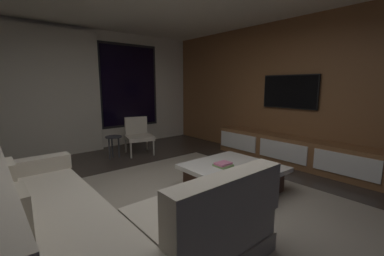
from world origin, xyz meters
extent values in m
plane|color=#332B26|center=(0.00, 0.00, 0.00)|extent=(9.20, 9.20, 0.00)
cube|color=silver|center=(0.00, 3.66, 1.35)|extent=(6.60, 0.12, 2.70)
cube|color=black|center=(1.30, 3.60, 1.45)|extent=(1.52, 0.02, 2.02)
cube|color=black|center=(1.30, 3.58, 1.45)|extent=(1.40, 0.03, 1.90)
cube|color=beige|center=(-0.55, 3.48, 1.30)|extent=(2.10, 0.12, 2.60)
cube|color=brown|center=(3.06, 0.00, 1.35)|extent=(0.12, 7.80, 2.70)
cube|color=gray|center=(0.35, -0.10, 0.01)|extent=(3.20, 3.80, 0.01)
cube|color=#A49C8C|center=(-1.21, 0.07, 0.09)|extent=(0.90, 2.50, 0.18)
cube|color=beige|center=(-1.21, 0.07, 0.30)|extent=(0.86, 2.42, 0.24)
cube|color=beige|center=(-1.21, 1.22, 0.51)|extent=(0.90, 0.20, 0.18)
cube|color=#A49C8C|center=(-0.23, -0.73, 0.09)|extent=(1.10, 0.90, 0.18)
cube|color=beige|center=(-0.23, -0.73, 0.30)|extent=(1.07, 0.86, 0.24)
cube|color=beige|center=(-0.23, -1.08, 0.62)|extent=(1.10, 0.20, 0.40)
cube|color=beige|center=(-1.44, 0.62, 0.58)|extent=(0.10, 0.36, 0.36)
cube|color=#B2A893|center=(-1.44, -0.23, 0.58)|extent=(0.10, 0.36, 0.36)
cube|color=#3C251B|center=(1.03, -0.04, 0.15)|extent=(1.00, 1.00, 0.30)
cube|color=white|center=(1.03, -0.04, 0.33)|extent=(1.16, 1.16, 0.06)
cube|color=#779956|center=(0.92, 0.04, 0.37)|extent=(0.22, 0.21, 0.03)
cube|color=pink|center=(0.91, 0.03, 0.40)|extent=(0.21, 0.16, 0.03)
cylinder|color=#B2ADA0|center=(1.13, 2.23, 0.18)|extent=(0.04, 0.04, 0.36)
cylinder|color=#B2ADA0|center=(0.66, 2.34, 0.18)|extent=(0.04, 0.04, 0.36)
cylinder|color=#B2ADA0|center=(1.25, 2.71, 0.18)|extent=(0.04, 0.04, 0.36)
cylinder|color=#B2ADA0|center=(0.78, 2.83, 0.18)|extent=(0.04, 0.04, 0.36)
cube|color=beige|center=(0.96, 2.53, 0.36)|extent=(0.66, 0.67, 0.08)
cube|color=beige|center=(1.01, 2.76, 0.59)|extent=(0.49, 0.19, 0.38)
cylinder|color=#333338|center=(0.30, 2.55, 0.23)|extent=(0.03, 0.03, 0.46)
cylinder|color=#333338|center=(0.50, 2.55, 0.23)|extent=(0.03, 0.03, 0.46)
cylinder|color=#333338|center=(0.40, 2.65, 0.23)|extent=(0.03, 0.03, 0.46)
cylinder|color=#333338|center=(0.40, 2.55, 0.45)|extent=(0.32, 0.32, 0.02)
cube|color=brown|center=(2.78, 0.10, 0.26)|extent=(0.44, 3.10, 0.52)
cube|color=white|center=(2.55, -0.94, 0.29)|extent=(0.02, 0.93, 0.33)
cube|color=white|center=(2.55, 0.10, 0.29)|extent=(0.02, 0.93, 0.33)
cube|color=white|center=(2.55, 1.15, 0.29)|extent=(0.02, 0.93, 0.33)
cube|color=#352214|center=(2.74, -0.75, 0.12)|extent=(0.33, 0.68, 0.19)
cube|color=#48B8C0|center=(2.74, -1.01, 0.11)|extent=(0.03, 0.04, 0.17)
cube|color=#A46AC8|center=(2.74, -0.88, 0.11)|extent=(0.03, 0.04, 0.17)
cube|color=#9B4783|center=(2.74, -0.75, 0.10)|extent=(0.03, 0.04, 0.15)
cube|color=#76BABA|center=(2.74, -0.62, 0.11)|extent=(0.03, 0.04, 0.16)
cube|color=#BDCB70|center=(2.74, -0.49, 0.10)|extent=(0.03, 0.04, 0.14)
cube|color=black|center=(2.95, 0.25, 1.35)|extent=(0.04, 1.09, 0.63)
cube|color=black|center=(2.95, 0.25, 1.35)|extent=(0.05, 1.05, 0.59)
camera|label=1|loc=(-1.58, -2.27, 1.48)|focal=23.62mm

